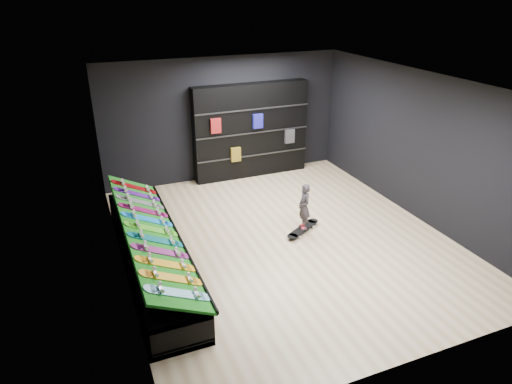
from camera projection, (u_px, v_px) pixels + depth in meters
name	position (u px, v px, depth m)	size (l,w,h in m)	color
floor	(284.00, 239.00, 8.86)	(6.00, 7.00, 0.01)	#CDB58A
ceiling	(288.00, 83.00, 7.62)	(6.00, 7.00, 0.01)	white
wall_back	(224.00, 119.00, 11.19)	(6.00, 0.02, 3.00)	black
wall_front	(416.00, 268.00, 5.29)	(6.00, 0.02, 3.00)	black
wall_left	(115.00, 193.00, 7.21)	(0.02, 7.00, 3.00)	black
wall_right	(419.00, 147.00, 9.28)	(0.02, 7.00, 3.00)	black
display_rack	(151.00, 254.00, 7.88)	(0.90, 4.50, 0.50)	black
turf_ramp	(151.00, 231.00, 7.71)	(1.00, 4.50, 0.04)	#0E5C0F
back_shelving	(251.00, 131.00, 11.39)	(2.94, 0.34, 2.35)	black
floor_skateboard	(303.00, 230.00, 9.09)	(0.98, 0.22, 0.09)	black
child	(304.00, 215.00, 8.96)	(0.21, 0.15, 0.56)	black
display_board_0	(178.00, 293.00, 6.10)	(0.98, 0.22, 0.09)	#0CB2E5
display_board_1	(172.00, 278.00, 6.42)	(0.98, 0.22, 0.09)	orange
display_board_2	(166.00, 264.00, 6.74)	(0.98, 0.22, 0.09)	yellow
display_board_3	(161.00, 251.00, 7.06)	(0.98, 0.22, 0.09)	#2626BF
display_board_4	(156.00, 240.00, 7.38)	(0.98, 0.22, 0.09)	#0C8C99
display_board_5	(152.00, 229.00, 7.70)	(0.98, 0.22, 0.09)	green
display_board_6	(148.00, 219.00, 8.02)	(0.98, 0.22, 0.09)	blue
display_board_7	(144.00, 210.00, 8.34)	(0.98, 0.22, 0.09)	#E5198C
display_board_8	(141.00, 202.00, 8.66)	(0.98, 0.22, 0.09)	black
display_board_9	(137.00, 194.00, 8.98)	(0.98, 0.22, 0.09)	purple
display_board_10	(135.00, 187.00, 9.30)	(0.98, 0.22, 0.09)	red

